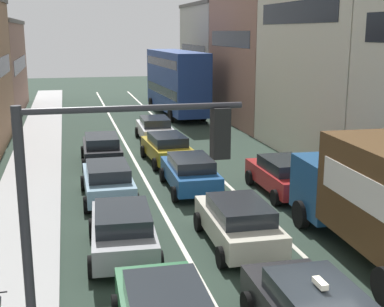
{
  "coord_description": "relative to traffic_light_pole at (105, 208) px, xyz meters",
  "views": [
    {
      "loc": [
        -4.96,
        -8.73,
        6.57
      ],
      "look_at": [
        0.0,
        12.0,
        1.6
      ],
      "focal_mm": 49.2,
      "sensor_mm": 36.0,
      "label": 1
    }
  ],
  "objects": [
    {
      "name": "wagon_left_lane_second",
      "position": [
        0.91,
        6.73,
        -3.02
      ],
      "size": [
        2.26,
        4.4,
        1.49
      ],
      "rotation": [
        0.0,
        0.0,
        1.51
      ],
      "color": "gray",
      "rests_on": "ground"
    },
    {
      "name": "hatchback_centre_lane_third",
      "position": [
        4.37,
        12.64,
        -3.02
      ],
      "size": [
        2.12,
        4.33,
        1.49
      ],
      "rotation": [
        0.0,
        0.0,
        1.55
      ],
      "color": "#194C8C",
      "rests_on": "ground"
    },
    {
      "name": "bus_mid_queue_primary",
      "position": [
        7.99,
        32.75,
        -0.99
      ],
      "size": [
        3.2,
        10.61,
        5.06
      ],
      "rotation": [
        0.0,
        0.0,
        1.62
      ],
      "color": "navy",
      "rests_on": "ground"
    },
    {
      "name": "lane_stripe_right",
      "position": [
        6.15,
        20.63,
        -3.81
      ],
      "size": [
        0.16,
        60.0,
        0.01
      ],
      "primitive_type": "cube",
      "color": "silver",
      "rests_on": "ground"
    },
    {
      "name": "coupe_centre_lane_fourth",
      "position": [
        4.31,
        17.57,
        -3.02
      ],
      "size": [
        2.25,
        4.39,
        1.49
      ],
      "rotation": [
        0.0,
        0.0,
        1.63
      ],
      "color": "#B29319",
      "rests_on": "ground"
    },
    {
      "name": "sedan_right_lane_behind_truck",
      "position": [
        8.02,
        11.33,
        -3.02
      ],
      "size": [
        2.07,
        4.3,
        1.49
      ],
      "rotation": [
        0.0,
        0.0,
        1.57
      ],
      "color": "#A51E1E",
      "rests_on": "ground"
    },
    {
      "name": "sedan_left_lane_third",
      "position": [
        0.91,
        12.16,
        -3.02
      ],
      "size": [
        2.06,
        4.3,
        1.49
      ],
      "rotation": [
        0.0,
        0.0,
        1.57
      ],
      "color": "#759EB7",
      "rests_on": "ground"
    },
    {
      "name": "traffic_light_pole",
      "position": [
        0.0,
        0.0,
        0.0
      ],
      "size": [
        3.58,
        0.38,
        5.5
      ],
      "color": "#2D2D33",
      "rests_on": "ground"
    },
    {
      "name": "sedan_centre_lane_fifth",
      "position": [
        4.61,
        23.05,
        -3.02
      ],
      "size": [
        2.16,
        4.35,
        1.49
      ],
      "rotation": [
        0.0,
        0.0,
        1.54
      ],
      "color": "silver",
      "rests_on": "ground"
    },
    {
      "name": "sedan_left_lane_fourth",
      "position": [
        1.08,
        18.13,
        -3.02
      ],
      "size": [
        2.11,
        4.33,
        1.49
      ],
      "rotation": [
        0.0,
        0.0,
        1.56
      ],
      "color": "black",
      "rests_on": "ground"
    },
    {
      "name": "sedan_centre_lane_second",
      "position": [
        4.47,
        6.54,
        -3.02
      ],
      "size": [
        2.14,
        4.34,
        1.49
      ],
      "rotation": [
        0.0,
        0.0,
        1.55
      ],
      "color": "beige",
      "rests_on": "ground"
    },
    {
      "name": "building_row_right",
      "position": [
        14.35,
        21.11,
        2.17
      ],
      "size": [
        7.2,
        43.9,
        13.92
      ],
      "rotation": [
        0.0,
        0.0,
        -1.57
      ],
      "color": "#B2ADA3",
      "rests_on": "ground"
    },
    {
      "name": "removalist_box_truck",
      "position": [
        8.14,
        4.53,
        -1.84
      ],
      "size": [
        2.93,
        7.78,
        3.58
      ],
      "rotation": [
        0.0,
        0.0,
        1.53
      ],
      "color": "navy",
      "rests_on": "ground"
    },
    {
      "name": "lane_stripe_left",
      "position": [
        2.75,
        20.63,
        -3.81
      ],
      "size": [
        0.16,
        60.0,
        0.01
      ],
      "primitive_type": "cube",
      "color": "silver",
      "rests_on": "ground"
    },
    {
      "name": "sidewalk_left",
      "position": [
        -2.25,
        20.63,
        -3.75
      ],
      "size": [
        2.6,
        64.0,
        0.14
      ],
      "primitive_type": "cube",
      "color": "#AFAFAF",
      "rests_on": "ground"
    }
  ]
}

